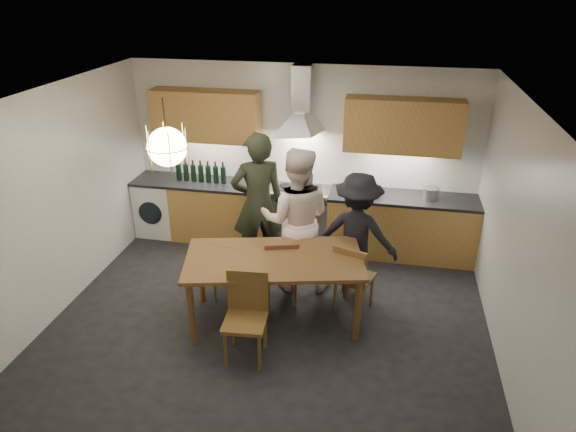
% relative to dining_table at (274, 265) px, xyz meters
% --- Properties ---
extents(ground, '(5.00, 5.00, 0.00)m').
position_rel_dining_table_xyz_m(ground, '(-0.05, -0.07, -0.73)').
color(ground, black).
rests_on(ground, ground).
extents(room_shell, '(5.02, 4.52, 2.61)m').
position_rel_dining_table_xyz_m(room_shell, '(-0.05, -0.07, 0.97)').
color(room_shell, white).
rests_on(room_shell, ground).
extents(counter_run, '(5.00, 0.62, 0.90)m').
position_rel_dining_table_xyz_m(counter_run, '(-0.03, 1.88, -0.28)').
color(counter_run, tan).
rests_on(counter_run, ground).
extents(range_stove, '(0.90, 0.60, 0.92)m').
position_rel_dining_table_xyz_m(range_stove, '(-0.05, 1.87, -0.29)').
color(range_stove, silver).
rests_on(range_stove, ground).
extents(wall_fixtures, '(4.30, 0.54, 1.10)m').
position_rel_dining_table_xyz_m(wall_fixtures, '(-0.05, 1.99, 1.14)').
color(wall_fixtures, tan).
rests_on(wall_fixtures, ground).
extents(pendant_lamp, '(0.43, 0.43, 0.70)m').
position_rel_dining_table_xyz_m(pendant_lamp, '(-1.05, -0.17, 1.37)').
color(pendant_lamp, black).
rests_on(pendant_lamp, ground).
extents(dining_table, '(2.13, 1.40, 0.83)m').
position_rel_dining_table_xyz_m(dining_table, '(0.00, 0.00, 0.00)').
color(dining_table, brown).
rests_on(dining_table, ground).
extents(chair_back_left, '(0.45, 0.45, 0.83)m').
position_rel_dining_table_xyz_m(chair_back_left, '(-0.63, 0.24, -0.26)').
color(chair_back_left, brown).
rests_on(chair_back_left, ground).
extents(chair_back_mid, '(0.49, 0.49, 0.89)m').
position_rel_dining_table_xyz_m(chair_back_mid, '(0.02, 0.31, -0.23)').
color(chair_back_mid, brown).
rests_on(chair_back_mid, ground).
extents(chair_back_right, '(0.52, 0.52, 0.90)m').
position_rel_dining_table_xyz_m(chair_back_right, '(0.86, 0.31, -0.22)').
color(chair_back_right, brown).
rests_on(chair_back_right, ground).
extents(chair_front, '(0.46, 0.46, 0.95)m').
position_rel_dining_table_xyz_m(chair_front, '(-0.16, -0.63, -0.19)').
color(chair_front, brown).
rests_on(chair_front, ground).
extents(person_left, '(0.83, 0.71, 1.92)m').
position_rel_dining_table_xyz_m(person_left, '(-0.46, 1.12, 0.23)').
color(person_left, black).
rests_on(person_left, ground).
extents(person_mid, '(0.97, 0.79, 1.86)m').
position_rel_dining_table_xyz_m(person_mid, '(0.10, 0.80, 0.20)').
color(person_mid, silver).
rests_on(person_mid, ground).
extents(person_right, '(1.10, 0.74, 1.58)m').
position_rel_dining_table_xyz_m(person_right, '(0.86, 0.83, 0.06)').
color(person_right, black).
rests_on(person_right, ground).
extents(mixing_bowl, '(0.39, 0.39, 0.08)m').
position_rel_dining_table_xyz_m(mixing_bowl, '(0.97, 1.87, 0.21)').
color(mixing_bowl, silver).
rests_on(mixing_bowl, counter_run).
extents(stock_pot, '(0.27, 0.27, 0.15)m').
position_rel_dining_table_xyz_m(stock_pot, '(1.77, 1.88, 0.24)').
color(stock_pot, '#A7A7AA').
rests_on(stock_pot, counter_run).
extents(wine_bottles, '(0.77, 0.08, 0.32)m').
position_rel_dining_table_xyz_m(wine_bottles, '(-1.52, 1.88, 0.33)').
color(wine_bottles, black).
rests_on(wine_bottles, counter_run).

